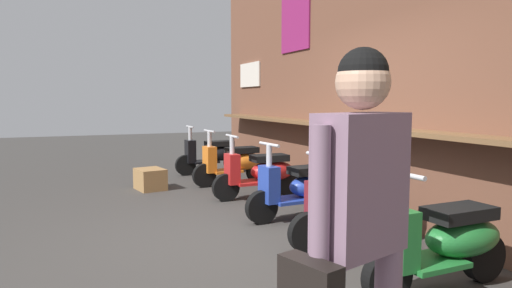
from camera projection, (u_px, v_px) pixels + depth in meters
The scene contains 10 objects.
ground_plane at pixel (237, 241), 4.79m from camera, with size 30.99×30.99×0.00m, color #383533.
market_stall_facade at pixel (397, 66), 5.37m from camera, with size 11.07×0.61×3.76m.
scooter_black at pixel (214, 154), 9.10m from camera, with size 0.46×1.40×0.97m.
scooter_orange at pixel (236, 162), 7.92m from camera, with size 0.49×1.40×0.97m.
scooter_red at pixel (262, 172), 6.85m from camera, with size 0.46×1.40×0.97m.
scooter_blue at pixel (303, 188), 5.67m from camera, with size 0.49×1.40×0.97m.
scooter_maroon at pixel (360, 209), 4.56m from camera, with size 0.46×1.40×0.97m.
scooter_green at pixel (447, 241), 3.53m from camera, with size 0.46×1.40×0.97m.
shopper_with_handbag at pixel (358, 207), 1.90m from camera, with size 0.41×0.66×1.70m.
merchandise_crate at pixel (150, 179), 7.49m from camera, with size 0.51×0.41×0.35m, color olive.
Camera 1 is at (4.38, -1.60, 1.48)m, focal length 31.97 mm.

